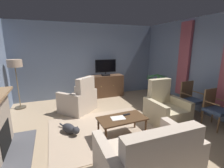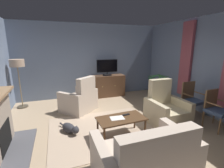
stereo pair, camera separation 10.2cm
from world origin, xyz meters
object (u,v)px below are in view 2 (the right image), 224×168
object	(u,v)px
tv_cabinet	(107,86)
folded_newspaper	(117,118)
floor_lamp	(18,68)
side_chair_far_end	(191,98)
cat	(70,128)
sofa_floral	(146,160)
tv_remote	(126,115)
armchair_beside_cabinet	(166,111)
armchair_facing_sofa	(80,100)
coffee_table	(121,120)
television	(107,67)
side_chair_beside_plant	(216,108)
potted_plant_leafy_by_curtain	(158,96)

from	to	relation	value
tv_cabinet	folded_newspaper	size ratio (longest dim) A/B	4.67
floor_lamp	folded_newspaper	bearing A→B (deg)	-49.88
side_chair_far_end	cat	world-z (taller)	side_chair_far_end
sofa_floral	side_chair_far_end	size ratio (longest dim) A/B	1.49
tv_remote	armchair_beside_cabinet	size ratio (longest dim) A/B	0.15
tv_cabinet	armchair_beside_cabinet	world-z (taller)	armchair_beside_cabinet
armchair_facing_sofa	side_chair_far_end	bearing A→B (deg)	-25.76
side_chair_far_end	floor_lamp	world-z (taller)	floor_lamp
coffee_table	sofa_floral	size ratio (longest dim) A/B	0.73
television	folded_newspaper	bearing A→B (deg)	-103.85
tv_cabinet	armchair_facing_sofa	distance (m)	1.72
tv_cabinet	side_chair_far_end	size ratio (longest dim) A/B	1.42
coffee_table	cat	world-z (taller)	coffee_table
tv_cabinet	floor_lamp	world-z (taller)	floor_lamp
armchair_beside_cabinet	tv_cabinet	bearing A→B (deg)	105.04
sofa_floral	side_chair_far_end	xyz separation A→B (m)	(2.45, 1.58, 0.19)
side_chair_beside_plant	floor_lamp	bearing A→B (deg)	146.43
tv_cabinet	side_chair_beside_plant	xyz separation A→B (m)	(1.71, -3.36, 0.11)
television	armchair_facing_sofa	bearing A→B (deg)	-138.62
side_chair_far_end	floor_lamp	size ratio (longest dim) A/B	0.62
coffee_table	potted_plant_leafy_by_curtain	distance (m)	2.69
potted_plant_leafy_by_curtain	floor_lamp	size ratio (longest dim) A/B	0.65
cat	floor_lamp	bearing A→B (deg)	121.20
coffee_table	armchair_beside_cabinet	distance (m)	1.39
folded_newspaper	sofa_floral	xyz separation A→B (m)	(-0.02, -1.22, -0.13)
coffee_table	cat	bearing A→B (deg)	152.42
side_chair_beside_plant	side_chair_far_end	distance (m)	0.76
side_chair_far_end	coffee_table	bearing A→B (deg)	-170.78
side_chair_far_end	floor_lamp	xyz separation A→B (m)	(-4.74, 2.38, 0.79)
coffee_table	potted_plant_leafy_by_curtain	size ratio (longest dim) A/B	1.04
television	armchair_facing_sofa	size ratio (longest dim) A/B	0.66
coffee_table	folded_newspaper	xyz separation A→B (m)	(-0.09, 0.02, 0.05)
sofa_floral	armchair_facing_sofa	distance (m)	3.06
sofa_floral	side_chair_beside_plant	distance (m)	2.58
folded_newspaper	floor_lamp	bearing A→B (deg)	134.85
tv_cabinet	armchair_facing_sofa	bearing A→B (deg)	-137.29
tv_remote	sofa_floral	distance (m)	1.33
tv_cabinet	side_chair_far_end	distance (m)	3.12
armchair_beside_cabinet	floor_lamp	xyz separation A→B (m)	(-3.76, 2.52, 0.97)
side_chair_beside_plant	floor_lamp	xyz separation A→B (m)	(-4.73, 3.14, 0.80)
tv_cabinet	armchair_beside_cabinet	distance (m)	2.84
sofa_floral	cat	world-z (taller)	sofa_floral
armchair_facing_sofa	side_chair_far_end	xyz separation A→B (m)	(2.97, -1.43, 0.17)
sofa_floral	side_chair_beside_plant	world-z (taller)	sofa_floral
armchair_beside_cabinet	side_chair_far_end	bearing A→B (deg)	8.48
television	cat	xyz separation A→B (m)	(-1.69, -2.37, -1.07)
tv_remote	armchair_facing_sofa	size ratio (longest dim) A/B	0.13
sofa_floral	side_chair_beside_plant	size ratio (longest dim) A/B	1.55
tv_cabinet	armchair_facing_sofa	size ratio (longest dim) A/B	1.11
coffee_table	sofa_floral	bearing A→B (deg)	-95.13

